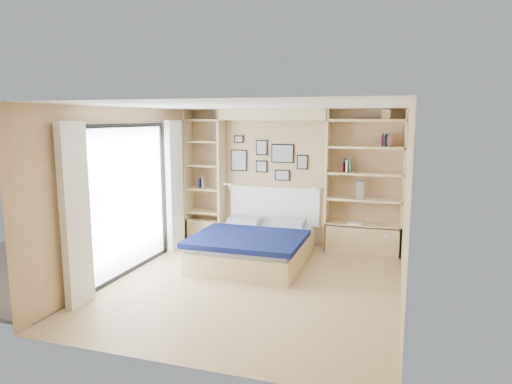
% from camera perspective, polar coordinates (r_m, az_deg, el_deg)
% --- Properties ---
extents(ground, '(4.50, 4.50, 0.00)m').
position_cam_1_polar(ground, '(6.59, -0.37, -11.53)').
color(ground, tan).
rests_on(ground, ground).
extents(room_shell, '(4.50, 4.50, 4.50)m').
position_cam_1_polar(room_shell, '(7.84, 0.36, -0.04)').
color(room_shell, tan).
rests_on(room_shell, ground).
extents(bed, '(1.72, 2.27, 1.07)m').
position_cam_1_polar(bed, '(7.54, -0.16, -6.66)').
color(bed, '#D9C387').
rests_on(bed, ground).
extents(photo_gallery, '(1.48, 0.02, 0.82)m').
position_cam_1_polar(photo_gallery, '(8.46, 1.35, 4.24)').
color(photo_gallery, black).
rests_on(photo_gallery, ground).
extents(reading_lamps, '(1.92, 0.12, 0.15)m').
position_cam_1_polar(reading_lamps, '(8.26, 1.91, 0.60)').
color(reading_lamps, silver).
rests_on(reading_lamps, ground).
extents(shelf_decor, '(3.49, 0.23, 2.03)m').
position_cam_1_polar(shelf_decor, '(7.99, 12.42, 4.52)').
color(shelf_decor, '#A51E1E').
rests_on(shelf_decor, ground).
extents(deck, '(3.20, 4.00, 0.05)m').
position_cam_1_polar(deck, '(8.38, -24.75, -7.86)').
color(deck, '#6B5D4F').
rests_on(deck, ground).
extents(deck_chair, '(0.49, 0.79, 0.77)m').
position_cam_1_polar(deck_chair, '(7.80, -19.45, -5.93)').
color(deck_chair, tan).
rests_on(deck_chair, ground).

